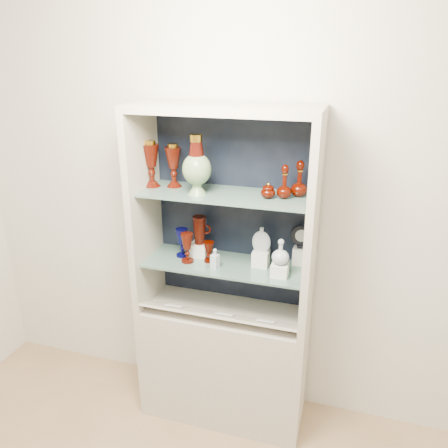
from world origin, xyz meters
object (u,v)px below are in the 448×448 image
(pedestal_lamp_left, at_px, (151,164))
(enamel_urn, at_px, (197,165))
(ruby_goblet_tall, at_px, (187,248))
(ruby_decanter_a, at_px, (285,180))
(ruby_goblet_small, at_px, (209,252))
(cameo_medallion, at_px, (301,236))
(ruby_decanter_b, at_px, (300,178))
(clear_square_bottle, at_px, (215,258))
(ruby_pitcher, at_px, (199,230))
(flat_flask, at_px, (261,239))
(clear_round_decanter, at_px, (281,252))
(cobalt_goblet, at_px, (182,242))
(lidded_bowl, at_px, (268,190))
(pedestal_lamp_right, at_px, (173,165))

(pedestal_lamp_left, xyz_separation_m, enamel_urn, (0.30, -0.07, 0.03))
(ruby_goblet_tall, bearing_deg, ruby_decanter_a, 5.34)
(ruby_goblet_small, distance_m, cameo_medallion, 0.53)
(ruby_decanter_b, bearing_deg, ruby_goblet_small, -172.34)
(pedestal_lamp_left, distance_m, clear_square_bottle, 0.64)
(ruby_decanter_a, distance_m, clear_square_bottle, 0.59)
(ruby_pitcher, distance_m, flat_flask, 0.38)
(ruby_pitcher, distance_m, cameo_medallion, 0.59)
(clear_square_bottle, bearing_deg, ruby_goblet_tall, 170.67)
(ruby_decanter_a, height_order, ruby_pitcher, ruby_decanter_a)
(ruby_decanter_b, bearing_deg, ruby_decanter_a, -141.49)
(ruby_goblet_tall, height_order, cameo_medallion, cameo_medallion)
(pedestal_lamp_left, xyz_separation_m, flat_flask, (0.64, 0.02, -0.39))
(pedestal_lamp_left, relative_size, clear_square_bottle, 2.21)
(ruby_goblet_tall, distance_m, flat_flask, 0.43)
(ruby_decanter_b, bearing_deg, clear_round_decanter, -116.25)
(clear_round_decanter, bearing_deg, ruby_goblet_small, 172.18)
(pedestal_lamp_left, xyz_separation_m, ruby_decanter_b, (0.83, 0.04, -0.03))
(cobalt_goblet, bearing_deg, lidded_bowl, -3.97)
(ruby_decanter_a, relative_size, lidded_bowl, 2.35)
(pedestal_lamp_left, height_order, clear_square_bottle, pedestal_lamp_left)
(ruby_decanter_a, distance_m, cameo_medallion, 0.38)
(enamel_urn, xyz_separation_m, clear_round_decanter, (0.47, -0.01, -0.44))
(ruby_decanter_b, height_order, flat_flask, ruby_decanter_b)
(pedestal_lamp_left, height_order, cameo_medallion, pedestal_lamp_left)
(ruby_decanter_a, xyz_separation_m, cobalt_goblet, (-0.59, 0.02, -0.43))
(pedestal_lamp_right, xyz_separation_m, flat_flask, (0.52, -0.02, -0.38))
(pedestal_lamp_left, distance_m, flat_flask, 0.75)
(pedestal_lamp_right, height_order, cameo_medallion, pedestal_lamp_right)
(enamel_urn, relative_size, lidded_bowl, 3.72)
(enamel_urn, distance_m, ruby_goblet_tall, 0.50)
(enamel_urn, distance_m, clear_square_bottle, 0.53)
(pedestal_lamp_right, bearing_deg, ruby_decanter_b, 1.08)
(ruby_decanter_b, relative_size, cameo_medallion, 1.48)
(ruby_decanter_b, height_order, clear_round_decanter, ruby_decanter_b)
(pedestal_lamp_left, bearing_deg, ruby_decanter_b, 3.09)
(pedestal_lamp_right, bearing_deg, ruby_goblet_small, -13.16)
(pedestal_lamp_left, height_order, ruby_decanter_a, pedestal_lamp_left)
(flat_flask, xyz_separation_m, clear_round_decanter, (0.13, -0.09, -0.02))
(enamel_urn, relative_size, ruby_goblet_tall, 1.82)
(enamel_urn, bearing_deg, pedestal_lamp_left, 166.99)
(clear_round_decanter, bearing_deg, cobalt_goblet, 172.11)
(pedestal_lamp_right, relative_size, ruby_goblet_small, 2.00)
(ruby_goblet_small, bearing_deg, ruby_decanter_b, 7.66)
(pedestal_lamp_right, xyz_separation_m, cobalt_goblet, (0.05, -0.03, -0.46))
(ruby_decanter_a, height_order, cameo_medallion, ruby_decanter_a)
(pedestal_lamp_left, distance_m, cameo_medallion, 0.94)
(cobalt_goblet, bearing_deg, pedestal_lamp_left, -178.47)
(ruby_goblet_tall, xyz_separation_m, cameo_medallion, (0.63, 0.16, 0.08))
(pedestal_lamp_right, distance_m, ruby_pitcher, 0.40)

